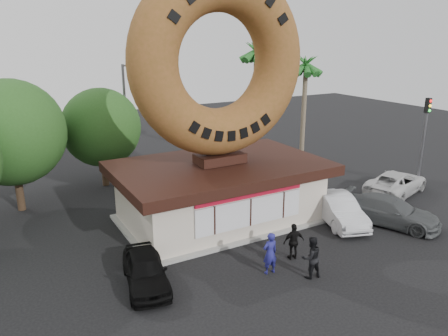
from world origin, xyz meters
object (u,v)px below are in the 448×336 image
object	(u,v)px
donut_shop	(220,190)
person_right	(294,241)
person_center	(311,257)
car_black	(145,270)
car_silver	(338,209)
car_grey	(390,211)
car_white	(396,183)
person_left	(270,253)
street_lamp	(128,116)
traffic_signal	(424,132)
giant_donut	(220,62)

from	to	relation	value
donut_shop	person_right	size ratio (longest dim) A/B	6.48
person_center	car_black	bearing A→B (deg)	-17.76
person_right	car_silver	xyz separation A→B (m)	(4.65, 2.05, -0.09)
person_right	car_grey	xyz separation A→B (m)	(6.97, 0.51, -0.11)
person_center	person_right	bearing A→B (deg)	-96.27
car_white	person_left	bearing A→B (deg)	91.14
car_silver	street_lamp	bearing A→B (deg)	136.68
person_right	car_silver	bearing A→B (deg)	-144.34
donut_shop	traffic_signal	distance (m)	14.30
person_center	person_left	bearing A→B (deg)	-34.28
car_black	person_center	bearing A→B (deg)	-13.04
street_lamp	person_right	xyz separation A→B (m)	(2.63, -15.56, -3.62)
car_silver	person_center	bearing A→B (deg)	-125.37
person_right	car_black	distance (m)	6.77
street_lamp	car_grey	world-z (taller)	street_lamp
giant_donut	traffic_signal	distance (m)	14.91
donut_shop	person_right	distance (m)	5.67
giant_donut	person_right	world-z (taller)	giant_donut
car_grey	person_center	bearing A→B (deg)	171.13
street_lamp	car_grey	distance (m)	18.23
street_lamp	car_black	bearing A→B (deg)	-105.69
person_center	car_grey	distance (m)	7.64
giant_donut	car_black	distance (m)	10.78
car_grey	person_left	bearing A→B (deg)	161.54
giant_donut	car_white	world-z (taller)	giant_donut
person_left	person_center	world-z (taller)	person_left
person_right	giant_donut	bearing A→B (deg)	-70.24
giant_donut	traffic_signal	size ratio (longest dim) A/B	1.58
traffic_signal	person_right	xyz separation A→B (m)	(-13.23, -3.55, -3.00)
donut_shop	giant_donut	world-z (taller)	giant_donut
person_left	car_grey	world-z (taller)	person_left
traffic_signal	car_grey	size ratio (longest dim) A/B	1.17
street_lamp	car_black	xyz separation A→B (m)	(-4.03, -14.36, -3.79)
person_left	car_silver	world-z (taller)	person_left
car_black	car_white	size ratio (longest dim) A/B	0.77
person_right	traffic_signal	bearing A→B (deg)	-153.15
person_left	person_right	distance (m)	1.76
traffic_signal	person_left	world-z (taller)	traffic_signal
traffic_signal	person_left	xyz separation A→B (m)	(-14.91, -4.05, -2.92)
person_left	person_right	size ratio (longest dim) A/B	1.09
car_silver	car_grey	world-z (taller)	car_silver
car_black	car_silver	distance (m)	11.35
giant_donut	car_white	xyz separation A→B (m)	(12.01, -1.89, -7.86)
giant_donut	traffic_signal	bearing A→B (deg)	-8.17
street_lamp	car_silver	size ratio (longest dim) A/B	1.69
donut_shop	car_black	size ratio (longest dim) A/B	2.76
car_black	car_grey	world-z (taller)	car_grey
donut_shop	person_left	distance (m)	6.17
donut_shop	person_left	xyz separation A→B (m)	(-0.91, -6.05, -0.82)
person_right	car_silver	world-z (taller)	person_right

